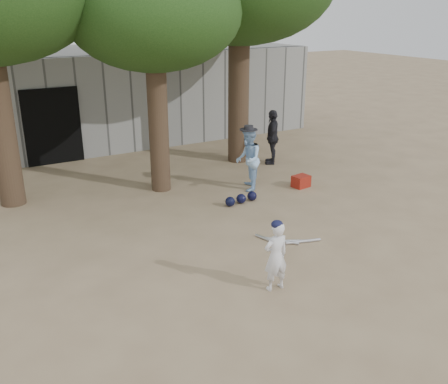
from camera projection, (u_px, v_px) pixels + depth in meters
ground at (223, 264)px, 8.94m from camera, size 70.00×70.00×0.00m
boy_player at (276, 256)px, 7.96m from camera, size 0.44×0.30×1.18m
spectator_blue at (248, 160)px, 12.35m from camera, size 0.90×0.96×1.57m
spectator_dark at (272, 137)px, 14.46m from camera, size 0.86×0.98×1.58m
red_bag at (301, 181)px, 12.74m from camera, size 0.46×0.38×0.30m
back_building at (71, 96)px, 16.83m from camera, size 16.00×5.24×3.00m
helmet_row at (241, 199)px, 11.68m from camera, size 0.87×0.29×0.23m
bat_pile at (287, 241)px, 9.77m from camera, size 1.03×0.84×0.06m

